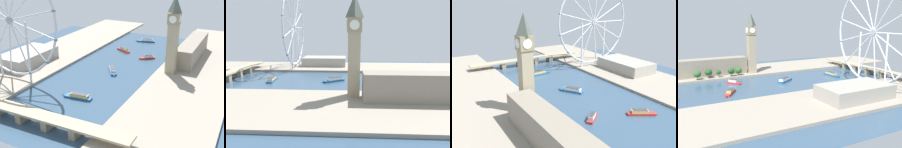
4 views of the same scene
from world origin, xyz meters
TOP-DOWN VIEW (x-y plane):
  - ground_plane at (0.00, 0.00)m, footprint 370.90×370.90m
  - riverbank_left at (-100.45, 0.00)m, footprint 90.00×520.00m
  - riverbank_right at (100.45, 0.00)m, footprint 90.00×520.00m
  - clock_tower at (-72.46, -11.78)m, footprint 14.04×14.04m
  - parliament_block at (-83.92, -76.70)m, footprint 22.00×113.85m
  - tree_row_embankment at (-62.87, -65.67)m, footprint 13.65×70.04m
  - ferris_wheel at (83.87, 85.38)m, footprint 128.06×3.20m
  - riverside_hall at (108.60, 37.45)m, footprint 44.32×77.34m
  - river_bridge at (0.00, 152.48)m, footprint 182.90×15.46m
  - tour_boat_0 at (-5.22, 11.96)m, footprint 21.67×29.95m
  - tour_boat_2 at (-27.14, -55.20)m, footprint 21.70×18.10m
  - tour_boat_3 at (18.28, -73.03)m, footprint 28.22×20.18m
  - tour_boat_4 at (-6.20, 93.72)m, footprint 34.76×9.81m

SIDE VIEW (x-z plane):
  - ground_plane at x=0.00m, z-range 0.00..0.00m
  - riverbank_left at x=-100.45m, z-range 0.00..3.00m
  - riverbank_right at x=100.45m, z-range 0.00..3.00m
  - tour_boat_4 at x=-6.20m, z-range -0.44..4.84m
  - tour_boat_3 at x=18.28m, z-range -0.53..5.04m
  - tour_boat_2 at x=-27.14m, z-range -0.61..5.56m
  - tour_boat_0 at x=-5.22m, z-range -0.45..5.47m
  - river_bridge at x=0.00m, z-range 2.63..13.85m
  - riverside_hall at x=108.60m, z-range 3.00..18.24m
  - tree_row_embankment at x=-62.87m, z-range 4.38..17.75m
  - parliament_block at x=-83.92m, z-range 3.00..28.25m
  - clock_tower at x=-72.46m, z-range 4.86..97.72m
  - ferris_wheel at x=83.87m, z-range 4.65..136.07m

